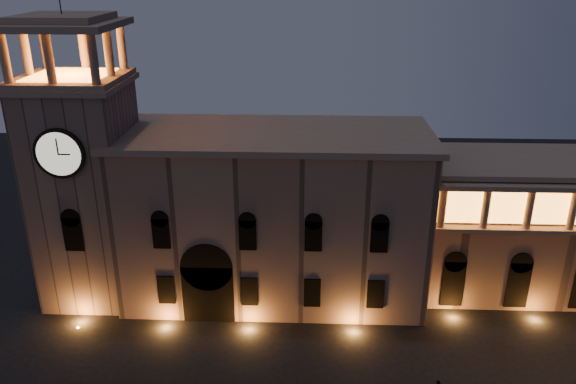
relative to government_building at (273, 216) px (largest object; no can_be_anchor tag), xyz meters
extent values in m
cube|color=#896959|center=(0.08, 0.07, -0.27)|extent=(30.00, 12.00, 17.00)
cube|color=gray|center=(0.08, 0.07, 8.53)|extent=(30.80, 12.80, 0.60)
cube|color=black|center=(-5.92, -5.33, -5.77)|extent=(5.00, 1.40, 6.00)
cylinder|color=black|center=(-5.92, -5.33, -2.77)|extent=(5.00, 1.40, 5.00)
cube|color=orange|center=(-5.92, -5.53, -5.97)|extent=(4.20, 0.20, 5.00)
cube|color=#896959|center=(-18.42, -0.93, 2.23)|extent=(9.00, 9.00, 22.00)
cube|color=gray|center=(-18.42, -0.93, 13.48)|extent=(9.80, 9.80, 0.50)
cylinder|color=black|center=(-18.42, -5.61, 8.23)|extent=(4.60, 0.35, 4.60)
cylinder|color=beige|center=(-18.42, -5.75, 8.23)|extent=(4.00, 0.12, 4.00)
cube|color=gray|center=(-18.42, -0.93, 13.98)|extent=(9.40, 9.40, 0.50)
cube|color=orange|center=(-18.42, -0.93, 14.28)|extent=(6.80, 6.80, 0.15)
cylinder|color=gray|center=(-22.22, -4.73, 16.33)|extent=(0.76, 0.76, 4.20)
cylinder|color=gray|center=(-18.42, -4.73, 16.33)|extent=(0.76, 0.76, 4.20)
cylinder|color=gray|center=(-14.62, -4.73, 16.33)|extent=(0.76, 0.76, 4.20)
cylinder|color=gray|center=(-22.22, 2.87, 16.33)|extent=(0.76, 0.76, 4.20)
cylinder|color=gray|center=(-18.42, 2.87, 16.33)|extent=(0.76, 0.76, 4.20)
cylinder|color=gray|center=(-14.62, 2.87, 16.33)|extent=(0.76, 0.76, 4.20)
cylinder|color=gray|center=(-22.22, -0.93, 16.33)|extent=(0.76, 0.76, 4.20)
cylinder|color=gray|center=(-14.62, -0.93, 16.33)|extent=(0.76, 0.76, 4.20)
cube|color=gray|center=(-18.42, -0.93, 18.73)|extent=(9.80, 9.80, 0.60)
cube|color=gray|center=(-18.42, -0.93, 19.33)|extent=(7.50, 7.50, 0.60)
cylinder|color=gray|center=(16.08, -3.43, 2.73)|extent=(0.70, 0.70, 4.00)
cylinder|color=gray|center=(20.08, -3.43, 2.73)|extent=(0.70, 0.70, 4.00)
cylinder|color=gray|center=(24.08, -3.43, 2.73)|extent=(0.70, 0.70, 4.00)
cylinder|color=gray|center=(28.08, -3.43, 2.73)|extent=(0.70, 0.70, 4.00)
sphere|color=black|center=(12.16, -22.52, -1.31)|extent=(0.29, 0.29, 0.29)
camera|label=1|loc=(3.59, -51.79, 23.72)|focal=35.00mm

